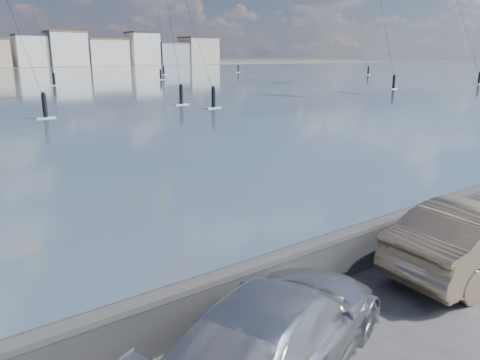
% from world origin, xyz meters
% --- Properties ---
extents(seawall, '(400.00, 0.36, 1.08)m').
position_xyz_m(seawall, '(0.00, 2.70, 0.58)').
color(seawall, '#28282B').
rests_on(seawall, ground).
extents(car_silver, '(5.35, 3.65, 1.44)m').
position_xyz_m(car_silver, '(-0.44, 1.10, 0.72)').
color(car_silver, silver).
rests_on(car_silver, ground).
extents(car_champagne, '(5.01, 2.02, 1.62)m').
position_xyz_m(car_champagne, '(5.42, 1.01, 0.81)').
color(car_champagne, tan).
rests_on(car_champagne, ground).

